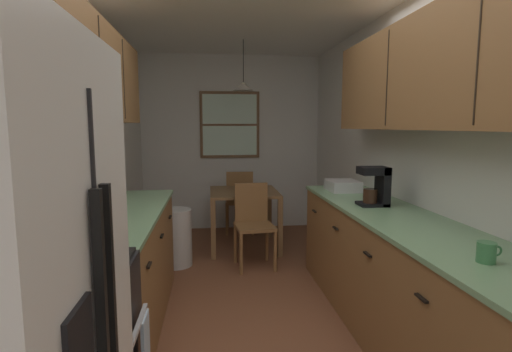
{
  "coord_description": "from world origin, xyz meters",
  "views": [
    {
      "loc": [
        -0.32,
        -2.21,
        1.52
      ],
      "look_at": [
        0.12,
        1.5,
        1.05
      ],
      "focal_mm": 27.55,
      "sensor_mm": 36.0,
      "label": 1
    }
  ],
  "objects_px": {
    "microwave_over_range": "(5,79)",
    "trash_bin": "(176,238)",
    "table_serving_bowl": "(250,187)",
    "mug_by_coffeemaker": "(487,252)",
    "coffee_maker": "(377,185)",
    "dining_chair_far": "(240,199)",
    "storage_canister": "(84,224)",
    "dish_rack": "(343,186)",
    "dining_table": "(244,200)",
    "dining_chair_near": "(253,221)"
  },
  "relations": [
    {
      "from": "dining_table",
      "to": "dining_chair_far",
      "type": "distance_m",
      "value": 0.66
    },
    {
      "from": "dining_table",
      "to": "mug_by_coffeemaker",
      "type": "height_order",
      "value": "mug_by_coffeemaker"
    },
    {
      "from": "table_serving_bowl",
      "to": "mug_by_coffeemaker",
      "type": "bearing_deg",
      "value": -76.9
    },
    {
      "from": "trash_bin",
      "to": "table_serving_bowl",
      "type": "relative_size",
      "value": 2.87
    },
    {
      "from": "mug_by_coffeemaker",
      "to": "dish_rack",
      "type": "bearing_deg",
      "value": 89.47
    },
    {
      "from": "dining_table",
      "to": "trash_bin",
      "type": "relative_size",
      "value": 1.42
    },
    {
      "from": "storage_canister",
      "to": "mug_by_coffeemaker",
      "type": "xyz_separation_m",
      "value": [
        1.94,
        -0.55,
        -0.05
      ]
    },
    {
      "from": "dining_table",
      "to": "dining_chair_near",
      "type": "distance_m",
      "value": 0.66
    },
    {
      "from": "microwave_over_range",
      "to": "dish_rack",
      "type": "bearing_deg",
      "value": 43.75
    },
    {
      "from": "dish_rack",
      "to": "storage_canister",
      "type": "bearing_deg",
      "value": -142.82
    },
    {
      "from": "microwave_over_range",
      "to": "trash_bin",
      "type": "xyz_separation_m",
      "value": [
        0.41,
        2.58,
        -1.4
      ]
    },
    {
      "from": "dining_chair_far",
      "to": "mug_by_coffeemaker",
      "type": "relative_size",
      "value": 7.45
    },
    {
      "from": "storage_canister",
      "to": "table_serving_bowl",
      "type": "bearing_deg",
      "value": 66.63
    },
    {
      "from": "trash_bin",
      "to": "dining_chair_near",
      "type": "bearing_deg",
      "value": -5.67
    },
    {
      "from": "storage_canister",
      "to": "dish_rack",
      "type": "bearing_deg",
      "value": 37.18
    },
    {
      "from": "storage_canister",
      "to": "coffee_maker",
      "type": "bearing_deg",
      "value": 21.05
    },
    {
      "from": "dish_rack",
      "to": "dining_table",
      "type": "bearing_deg",
      "value": 126.73
    },
    {
      "from": "dining_chair_far",
      "to": "mug_by_coffeemaker",
      "type": "xyz_separation_m",
      "value": [
        0.85,
        -3.86,
        0.45
      ]
    },
    {
      "from": "dining_table",
      "to": "dining_chair_near",
      "type": "bearing_deg",
      "value": -85.88
    },
    {
      "from": "mug_by_coffeemaker",
      "to": "dish_rack",
      "type": "relative_size",
      "value": 0.36
    },
    {
      "from": "coffee_maker",
      "to": "table_serving_bowl",
      "type": "height_order",
      "value": "coffee_maker"
    },
    {
      "from": "microwave_over_range",
      "to": "storage_canister",
      "type": "relative_size",
      "value": 3.14
    },
    {
      "from": "microwave_over_range",
      "to": "storage_canister",
      "type": "xyz_separation_m",
      "value": [
        0.11,
        0.49,
        -0.71
      ]
    },
    {
      "from": "dining_chair_far",
      "to": "dining_chair_near",
      "type": "bearing_deg",
      "value": -87.81
    },
    {
      "from": "microwave_over_range",
      "to": "coffee_maker",
      "type": "bearing_deg",
      "value": 30.99
    },
    {
      "from": "dish_rack",
      "to": "table_serving_bowl",
      "type": "distance_m",
      "value": 1.48
    },
    {
      "from": "mug_by_coffeemaker",
      "to": "coffee_maker",
      "type": "bearing_deg",
      "value": 88.16
    },
    {
      "from": "dish_rack",
      "to": "microwave_over_range",
      "type": "bearing_deg",
      "value": -136.25
    },
    {
      "from": "trash_bin",
      "to": "dish_rack",
      "type": "xyz_separation_m",
      "value": [
        1.66,
        -0.59,
        0.64
      ]
    },
    {
      "from": "table_serving_bowl",
      "to": "dish_rack",
      "type": "bearing_deg",
      "value": -57.77
    },
    {
      "from": "dining_table",
      "to": "dining_chair_near",
      "type": "height_order",
      "value": "dining_chair_near"
    },
    {
      "from": "table_serving_bowl",
      "to": "trash_bin",
      "type": "bearing_deg",
      "value": -143.64
    },
    {
      "from": "coffee_maker",
      "to": "mug_by_coffeemaker",
      "type": "height_order",
      "value": "coffee_maker"
    },
    {
      "from": "microwave_over_range",
      "to": "storage_canister",
      "type": "distance_m",
      "value": 0.87
    },
    {
      "from": "table_serving_bowl",
      "to": "coffee_maker",
      "type": "bearing_deg",
      "value": -67.7
    },
    {
      "from": "dining_chair_near",
      "to": "mug_by_coffeemaker",
      "type": "height_order",
      "value": "mug_by_coffeemaker"
    },
    {
      "from": "dining_chair_near",
      "to": "table_serving_bowl",
      "type": "height_order",
      "value": "dining_chair_near"
    },
    {
      "from": "dining_table",
      "to": "dish_rack",
      "type": "relative_size",
      "value": 2.62
    },
    {
      "from": "microwave_over_range",
      "to": "mug_by_coffeemaker",
      "type": "bearing_deg",
      "value": -1.65
    },
    {
      "from": "dining_chair_far",
      "to": "coffee_maker",
      "type": "height_order",
      "value": "coffee_maker"
    },
    {
      "from": "dish_rack",
      "to": "table_serving_bowl",
      "type": "xyz_separation_m",
      "value": [
        -0.78,
        1.24,
        -0.2
      ]
    },
    {
      "from": "microwave_over_range",
      "to": "dining_chair_far",
      "type": "relative_size",
      "value": 0.68
    },
    {
      "from": "microwave_over_range",
      "to": "dining_chair_far",
      "type": "bearing_deg",
      "value": 72.47
    },
    {
      "from": "trash_bin",
      "to": "mug_by_coffeemaker",
      "type": "relative_size",
      "value": 5.2
    },
    {
      "from": "mug_by_coffeemaker",
      "to": "dish_rack",
      "type": "distance_m",
      "value": 2.04
    },
    {
      "from": "trash_bin",
      "to": "mug_by_coffeemaker",
      "type": "height_order",
      "value": "mug_by_coffeemaker"
    },
    {
      "from": "mug_by_coffeemaker",
      "to": "dish_rack",
      "type": "height_order",
      "value": "dish_rack"
    },
    {
      "from": "dish_rack",
      "to": "trash_bin",
      "type": "bearing_deg",
      "value": 160.33
    },
    {
      "from": "trash_bin",
      "to": "dish_rack",
      "type": "distance_m",
      "value": 1.88
    },
    {
      "from": "microwave_over_range",
      "to": "table_serving_bowl",
      "type": "height_order",
      "value": "microwave_over_range"
    }
  ]
}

